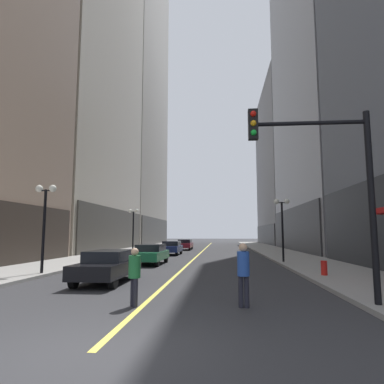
{
  "coord_description": "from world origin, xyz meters",
  "views": [
    {
      "loc": [
        2.25,
        -5.95,
        2.03
      ],
      "look_at": [
        -0.45,
        25.26,
        5.87
      ],
      "focal_mm": 31.84,
      "sensor_mm": 36.0,
      "label": 1
    }
  ],
  "objects_px": {
    "car_black": "(108,265)",
    "fire_hydrant_right": "(324,270)",
    "pedestrian_in_green_parka": "(134,272)",
    "street_lamp_left_far": "(133,221)",
    "street_lamp_right_mid": "(282,216)",
    "traffic_light_near_right": "(331,173)",
    "car_navy": "(172,247)",
    "car_green": "(150,253)",
    "street_lamp_left_near": "(45,209)",
    "pedestrian_in_blue_hoodie": "(243,270)",
    "car_maroon": "(185,244)"
  },
  "relations": [
    {
      "from": "traffic_light_near_right",
      "to": "fire_hydrant_right",
      "type": "relative_size",
      "value": 7.06
    },
    {
      "from": "traffic_light_near_right",
      "to": "street_lamp_right_mid",
      "type": "height_order",
      "value": "traffic_light_near_right"
    },
    {
      "from": "car_green",
      "to": "fire_hydrant_right",
      "type": "height_order",
      "value": "car_green"
    },
    {
      "from": "pedestrian_in_green_parka",
      "to": "street_lamp_left_near",
      "type": "bearing_deg",
      "value": 134.2
    },
    {
      "from": "car_green",
      "to": "street_lamp_left_near",
      "type": "bearing_deg",
      "value": -120.04
    },
    {
      "from": "car_black",
      "to": "street_lamp_right_mid",
      "type": "bearing_deg",
      "value": 47.04
    },
    {
      "from": "pedestrian_in_blue_hoodie",
      "to": "fire_hydrant_right",
      "type": "bearing_deg",
      "value": 58.05
    },
    {
      "from": "car_black",
      "to": "car_green",
      "type": "relative_size",
      "value": 1.01
    },
    {
      "from": "pedestrian_in_blue_hoodie",
      "to": "street_lamp_left_near",
      "type": "distance_m",
      "value": 11.36
    },
    {
      "from": "car_maroon",
      "to": "fire_hydrant_right",
      "type": "relative_size",
      "value": 5.95
    },
    {
      "from": "car_navy",
      "to": "traffic_light_near_right",
      "type": "height_order",
      "value": "traffic_light_near_right"
    },
    {
      "from": "street_lamp_left_far",
      "to": "fire_hydrant_right",
      "type": "distance_m",
      "value": 21.51
    },
    {
      "from": "car_green",
      "to": "street_lamp_left_far",
      "type": "height_order",
      "value": "street_lamp_left_far"
    },
    {
      "from": "pedestrian_in_green_parka",
      "to": "street_lamp_left_far",
      "type": "height_order",
      "value": "street_lamp_left_far"
    },
    {
      "from": "pedestrian_in_blue_hoodie",
      "to": "car_navy",
      "type": "bearing_deg",
      "value": 103.17
    },
    {
      "from": "car_green",
      "to": "street_lamp_right_mid",
      "type": "distance_m",
      "value": 9.32
    },
    {
      "from": "fire_hydrant_right",
      "to": "pedestrian_in_blue_hoodie",
      "type": "bearing_deg",
      "value": -121.95
    },
    {
      "from": "traffic_light_near_right",
      "to": "street_lamp_right_mid",
      "type": "xyz_separation_m",
      "value": [
        1.05,
        14.05,
        -0.49
      ]
    },
    {
      "from": "car_black",
      "to": "traffic_light_near_right",
      "type": "bearing_deg",
      "value": -29.63
    },
    {
      "from": "car_green",
      "to": "car_maroon",
      "type": "xyz_separation_m",
      "value": [
        0.13,
        20.45,
        0.0
      ]
    },
    {
      "from": "pedestrian_in_green_parka",
      "to": "street_lamp_left_far",
      "type": "bearing_deg",
      "value": 104.85
    },
    {
      "from": "car_maroon",
      "to": "street_lamp_left_near",
      "type": "distance_m",
      "value": 27.6
    },
    {
      "from": "pedestrian_in_green_parka",
      "to": "street_lamp_right_mid",
      "type": "distance_m",
      "value": 15.79
    },
    {
      "from": "fire_hydrant_right",
      "to": "street_lamp_left_near",
      "type": "bearing_deg",
      "value": -178.78
    },
    {
      "from": "car_green",
      "to": "car_maroon",
      "type": "height_order",
      "value": "same"
    },
    {
      "from": "car_green",
      "to": "car_navy",
      "type": "bearing_deg",
      "value": 90.46
    },
    {
      "from": "pedestrian_in_blue_hoodie",
      "to": "pedestrian_in_green_parka",
      "type": "bearing_deg",
      "value": -177.43
    },
    {
      "from": "pedestrian_in_blue_hoodie",
      "to": "street_lamp_left_near",
      "type": "bearing_deg",
      "value": 146.08
    },
    {
      "from": "car_navy",
      "to": "pedestrian_in_blue_hoodie",
      "type": "xyz_separation_m",
      "value": [
        5.44,
        -23.22,
        0.32
      ]
    },
    {
      "from": "car_black",
      "to": "fire_hydrant_right",
      "type": "distance_m",
      "value": 9.64
    },
    {
      "from": "car_navy",
      "to": "car_black",
      "type": "bearing_deg",
      "value": -89.77
    },
    {
      "from": "pedestrian_in_blue_hoodie",
      "to": "street_lamp_right_mid",
      "type": "xyz_separation_m",
      "value": [
        3.55,
        14.01,
        2.22
      ]
    },
    {
      "from": "car_navy",
      "to": "street_lamp_right_mid",
      "type": "relative_size",
      "value": 0.93
    },
    {
      "from": "car_black",
      "to": "pedestrian_in_green_parka",
      "type": "height_order",
      "value": "pedestrian_in_green_parka"
    },
    {
      "from": "car_maroon",
      "to": "street_lamp_right_mid",
      "type": "relative_size",
      "value": 1.07
    },
    {
      "from": "car_black",
      "to": "fire_hydrant_right",
      "type": "xyz_separation_m",
      "value": [
        9.41,
        2.07,
        -0.32
      ]
    },
    {
      "from": "traffic_light_near_right",
      "to": "street_lamp_left_far",
      "type": "height_order",
      "value": "traffic_light_near_right"
    },
    {
      "from": "car_green",
      "to": "car_black",
      "type": "bearing_deg",
      "value": -90.05
    },
    {
      "from": "street_lamp_left_near",
      "to": "street_lamp_left_far",
      "type": "distance_m",
      "value": 16.94
    },
    {
      "from": "car_black",
      "to": "street_lamp_left_near",
      "type": "bearing_deg",
      "value": 155.38
    },
    {
      "from": "car_navy",
      "to": "pedestrian_in_blue_hoodie",
      "type": "distance_m",
      "value": 23.85
    },
    {
      "from": "pedestrian_in_blue_hoodie",
      "to": "street_lamp_right_mid",
      "type": "height_order",
      "value": "street_lamp_right_mid"
    },
    {
      "from": "street_lamp_left_far",
      "to": "street_lamp_right_mid",
      "type": "relative_size",
      "value": 1.0
    },
    {
      "from": "street_lamp_right_mid",
      "to": "fire_hydrant_right",
      "type": "xyz_separation_m",
      "value": [
        0.5,
        -7.51,
        -2.86
      ]
    },
    {
      "from": "street_lamp_right_mid",
      "to": "car_maroon",
      "type": "bearing_deg",
      "value": 114.35
    },
    {
      "from": "street_lamp_left_near",
      "to": "fire_hydrant_right",
      "type": "bearing_deg",
      "value": 1.22
    },
    {
      "from": "pedestrian_in_blue_hoodie",
      "to": "pedestrian_in_green_parka",
      "type": "height_order",
      "value": "pedestrian_in_blue_hoodie"
    },
    {
      "from": "traffic_light_near_right",
      "to": "fire_hydrant_right",
      "type": "xyz_separation_m",
      "value": [
        1.55,
        6.54,
        -3.34
      ]
    },
    {
      "from": "traffic_light_near_right",
      "to": "car_black",
      "type": "bearing_deg",
      "value": 150.37
    },
    {
      "from": "traffic_light_near_right",
      "to": "street_lamp_right_mid",
      "type": "relative_size",
      "value": 1.28
    }
  ]
}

